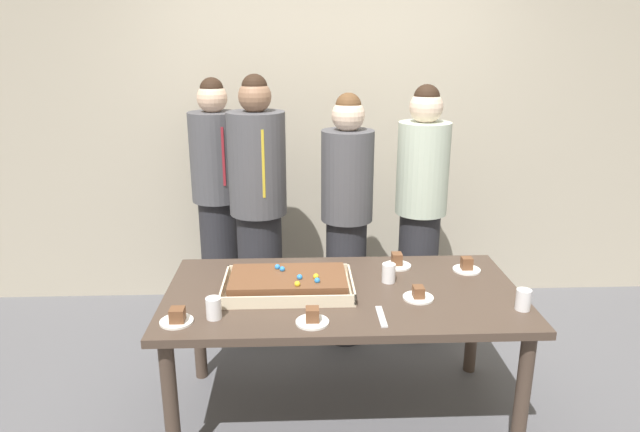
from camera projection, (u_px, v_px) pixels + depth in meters
The scene contains 17 objects.
ground_plane at pixel (341, 412), 3.06m from camera, with size 12.00×12.00×0.00m, color #5B5B60.
interior_back_panel at pixel (327, 101), 4.15m from camera, with size 8.00×0.12×3.00m, color #B2A893.
party_table at pixel (343, 305), 2.87m from camera, with size 1.78×0.93×0.72m.
sheet_cake at pixel (288, 283), 2.84m from camera, with size 0.65×0.40×0.11m.
plated_slice_near_left at pixel (418, 295), 2.76m from camera, with size 0.15×0.15×0.06m.
plated_slice_near_right at pixel (177, 318), 2.52m from camera, with size 0.15×0.15×0.07m.
plated_slice_far_left at pixel (467, 267), 3.09m from camera, with size 0.15×0.15×0.08m.
plated_slice_far_right at pixel (312, 318), 2.52m from camera, with size 0.15×0.15×0.07m.
plated_slice_center_front at pixel (397, 262), 3.15m from camera, with size 0.15×0.15×0.08m.
drink_cup_nearest at pixel (523, 300), 2.64m from camera, with size 0.07×0.07×0.10m, color white.
drink_cup_middle at pixel (214, 308), 2.55m from camera, with size 0.07×0.07×0.10m, color white.
drink_cup_far_end at pixel (389, 273), 2.94m from camera, with size 0.07×0.07×0.10m, color white.
cake_server_utensil at pixel (381, 317), 2.57m from camera, with size 0.03×0.20×0.01m, color silver.
person_serving_front at pixel (421, 210), 3.66m from camera, with size 0.33×0.33×1.68m.
person_green_shirt_behind at pixel (259, 208), 3.63m from camera, with size 0.36×0.36×1.74m.
person_striped_tie_right at pixel (347, 218), 3.59m from camera, with size 0.33×0.33×1.63m.
person_back_corner at pixel (218, 198), 3.93m from camera, with size 0.34×0.34×1.70m.
Camera 1 is at (-0.22, -2.60, 1.93)m, focal length 31.74 mm.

